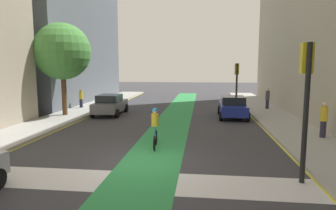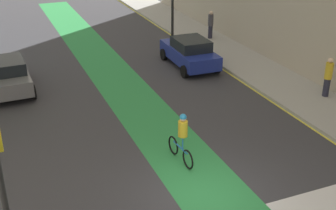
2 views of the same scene
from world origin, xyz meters
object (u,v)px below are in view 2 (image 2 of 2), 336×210
Objects in this scene: pedestrian_sidewalk_right_a at (328,77)px; pedestrian_sidewalk_right_b at (211,24)px; car_blue_right_far at (190,52)px; cyclist_in_lane at (182,137)px; car_grey_left_far at (7,75)px.

pedestrian_sidewalk_right_b is at bearing 93.03° from pedestrian_sidewalk_right_a.
cyclist_in_lane reaches higher than car_blue_right_far.
car_blue_right_far is 2.28× the size of cyclist_in_lane.
car_grey_left_far is 14.59m from pedestrian_sidewalk_right_a.
pedestrian_sidewalk_right_a is at bearing -58.50° from car_blue_right_far.
cyclist_in_lane is at bearing -60.82° from car_grey_left_far.
car_grey_left_far is 10.14m from cyclist_in_lane.
car_grey_left_far is 1.01× the size of car_blue_right_far.
car_blue_right_far is 7.33m from pedestrian_sidewalk_right_a.
cyclist_in_lane is at bearing -121.08° from pedestrian_sidewalk_right_b.
car_blue_right_far is 2.34× the size of pedestrian_sidewalk_right_a.
pedestrian_sidewalk_right_b is (-0.54, 10.21, -0.04)m from pedestrian_sidewalk_right_a.
pedestrian_sidewalk_right_b reaches higher than cyclist_in_lane.
car_blue_right_far is at bearing 121.50° from pedestrian_sidewalk_right_a.
pedestrian_sidewalk_right_b is (12.55, 3.76, 0.23)m from car_grey_left_far.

